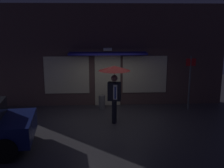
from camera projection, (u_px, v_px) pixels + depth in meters
name	position (u px, v px, depth m)	size (l,w,h in m)	color
ground_plane	(110.00, 122.00, 9.97)	(18.00, 18.00, 0.00)	#38353A
building_facade	(107.00, 56.00, 11.78)	(10.08, 1.00, 4.31)	brown
person_with_umbrella	(114.00, 79.00, 9.64)	(1.11, 1.11, 2.07)	black
street_sign_post	(190.00, 79.00, 11.24)	(0.40, 0.07, 2.23)	#595B60
sidewalk_bollard	(102.00, 102.00, 11.48)	(0.27, 0.27, 0.58)	slate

